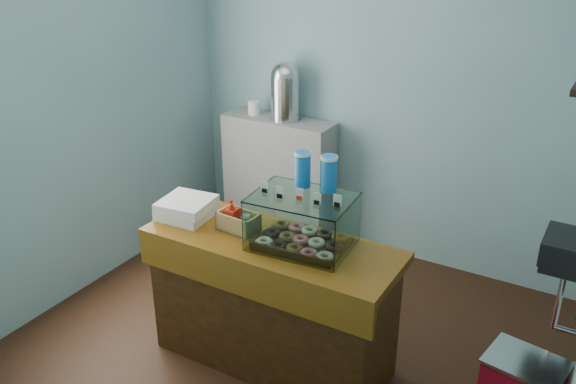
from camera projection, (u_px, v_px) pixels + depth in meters
The scene contains 8 objects.
ground at pixel (292, 338), 4.26m from camera, with size 3.50×3.50×0.00m, color black.
room_shell at pixel (297, 102), 3.55m from camera, with size 3.54×3.04×2.82m.
counter at pixel (272, 301), 3.87m from camera, with size 1.60×0.60×0.90m.
back_shelf at pixel (279, 177), 5.48m from camera, with size 1.00×0.32×1.10m, color gray.
display_case at pixel (305, 218), 3.59m from camera, with size 0.62×0.47×0.54m.
condiment_crate at pixel (237, 220), 3.79m from camera, with size 0.26×0.17×0.20m.
pastry_boxes at pixel (187, 208), 3.96m from camera, with size 0.35×0.35×0.13m.
coffee_urn at pixel (285, 90), 5.13m from camera, with size 0.27×0.27×0.50m.
Camera 1 is at (1.72, -3.00, 2.68)m, focal length 38.00 mm.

